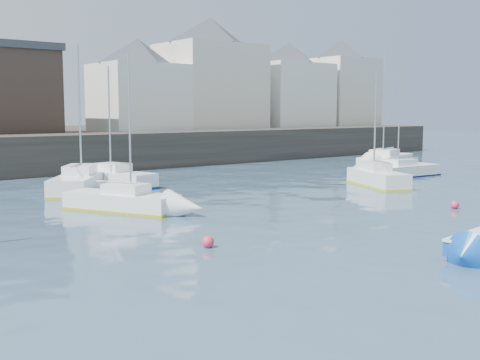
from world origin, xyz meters
TOP-DOWN VIEW (x-y plane):
  - water at (0.00, 0.00)m, footprint 220.00×220.00m
  - quay_wall at (0.00, 35.00)m, footprint 90.00×5.00m
  - bldg_east_a at (20.00, 42.00)m, footprint 13.36×13.36m
  - bldg_east_b at (31.00, 41.50)m, footprint 11.88×11.88m
  - bldg_east_c at (40.00, 41.50)m, footprint 11.14×11.14m
  - bldg_east_d at (11.00, 41.50)m, footprint 11.14×11.14m
  - sailboat_b at (-4.56, 15.51)m, footprint 4.23×6.07m
  - sailboat_c at (12.92, 13.89)m, footprint 3.93×5.84m
  - sailboat_d at (18.89, 16.29)m, footprint 6.30×2.50m
  - sailboat_f at (-0.34, 24.34)m, footprint 3.15×6.17m
  - sailboat_g at (24.29, 22.04)m, footprint 8.16×4.90m
  - sailboat_h at (-3.22, 23.55)m, footprint 5.87×6.76m
  - buoy_near at (-5.91, 6.45)m, footprint 0.44×0.44m
  - buoy_mid at (8.69, 5.70)m, footprint 0.42×0.42m
  - buoy_far at (-3.69, 15.84)m, footprint 0.37×0.37m

SIDE VIEW (x-z plane):
  - water at x=0.00m, z-range 0.00..0.00m
  - buoy_near at x=-5.91m, z-range -0.22..0.22m
  - buoy_mid at x=8.69m, z-range -0.21..0.21m
  - buoy_far at x=-3.69m, z-range -0.19..0.19m
  - sailboat_d at x=18.89m, z-range -3.45..4.40m
  - sailboat_b at x=-4.56m, z-range -3.27..4.25m
  - sailboat_f at x=-0.34m, z-range -3.30..4.38m
  - sailboat_g at x=24.29m, z-range -4.36..5.48m
  - sailboat_c at x=12.92m, z-range -3.12..4.25m
  - sailboat_h at x=-3.22m, z-range -3.82..4.97m
  - quay_wall at x=0.00m, z-range 0.00..3.00m
  - bldg_east_d at x=11.00m, z-range 2.89..11.84m
  - bldg_east_b at x=31.00m, z-range 2.89..12.84m
  - bldg_east_c at x=40.00m, z-range 2.90..13.85m
  - bldg_east_a at x=20.00m, z-range 2.91..14.71m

